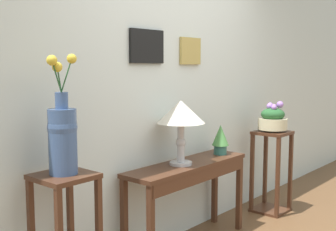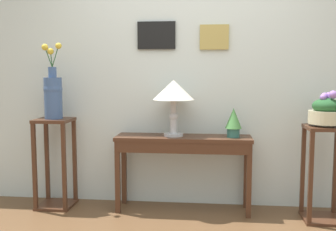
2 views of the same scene
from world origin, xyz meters
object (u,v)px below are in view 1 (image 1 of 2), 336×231
Objects in this scene: console_table at (190,176)px; table_lamp at (181,115)px; pedestal_stand_right at (271,172)px; planter_bowl_wide_right at (273,119)px; potted_plant_on_console at (220,138)px; flower_vase_tall_left at (62,133)px.

table_lamp is (-0.09, 0.02, 0.52)m from console_table.
planter_bowl_wide_right reaches higher than pedestal_stand_right.
pedestal_stand_right is 2.73× the size of planter_bowl_wide_right.
table_lamp is 1.94× the size of potted_plant_on_console.
potted_plant_on_console reaches higher than console_table.
console_table is at bearing -179.04° from potted_plant_on_console.
potted_plant_on_console is at bearing 171.75° from planter_bowl_wide_right.
table_lamp is at bearing 174.53° from pedestal_stand_right.
pedestal_stand_right is (1.25, -0.11, -0.18)m from console_table.
potted_plant_on_console is at bearing -1.51° from table_lamp.
table_lamp is 1.16m from flower_vase_tall_left.
flower_vase_tall_left is (-1.25, -0.00, 0.51)m from console_table.
console_table is at bearing -13.60° from table_lamp.
flower_vase_tall_left is at bearing -179.63° from potted_plant_on_console.
table_lamp reaches higher than console_table.
potted_plant_on_console is 0.87× the size of planter_bowl_wide_right.
console_table is 0.53m from table_lamp.
table_lamp is 1.52m from pedestal_stand_right.
table_lamp is 0.61m from potted_plant_on_console.
console_table is 1.49× the size of pedestal_stand_right.
console_table is at bearing 0.16° from flower_vase_tall_left.
planter_bowl_wide_right is (1.25, -0.11, 0.37)m from console_table.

